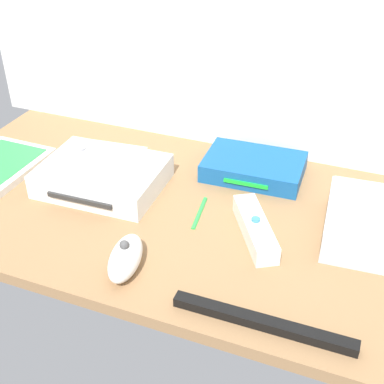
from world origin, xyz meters
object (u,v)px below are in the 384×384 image
object	(u,v)px
network_router	(254,167)
remote_nunchuk	(125,258)
remote_wand	(255,228)
sensor_bar	(263,322)
mini_computer	(382,226)
remote_classic_pad	(101,157)
game_console	(103,176)
stylus_pen	(199,213)

from	to	relation	value
network_router	remote_nunchuk	size ratio (longest dim) A/B	1.73
remote_wand	sensor_bar	xyz separation A→B (cm)	(5.98, -17.61, -0.81)
sensor_bar	remote_wand	bearing A→B (deg)	108.32
mini_computer	remote_classic_pad	xyz separation A→B (cm)	(-48.13, -1.33, 2.77)
game_console	remote_classic_pad	bearing A→B (deg)	113.38
remote_nunchuk	network_router	bearing A→B (deg)	60.67
mini_computer	network_router	size ratio (longest dim) A/B	0.98
sensor_bar	game_console	bearing A→B (deg)	148.11
remote_wand	remote_classic_pad	size ratio (longest dim) A/B	0.97
network_router	sensor_bar	xyz separation A→B (cm)	(11.16, -35.28, -1.00)
game_console	mini_computer	size ratio (longest dim) A/B	1.18
sensor_bar	stylus_pen	bearing A→B (deg)	128.89
remote_wand	sensor_bar	size ratio (longest dim) A/B	0.61
sensor_bar	network_router	bearing A→B (deg)	107.12
mini_computer	sensor_bar	distance (cm)	27.01
network_router	remote_wand	distance (cm)	18.41
mini_computer	stylus_pen	xyz separation A→B (cm)	(-28.59, -4.16, -2.29)
network_router	sensor_bar	world-z (taller)	network_router
remote_nunchuk	sensor_bar	size ratio (longest dim) A/B	0.45
game_console	remote_wand	size ratio (longest dim) A/B	1.47
remote_nunchuk	remote_classic_pad	bearing A→B (deg)	115.39
game_console	sensor_bar	world-z (taller)	game_console
stylus_pen	network_router	bearing A→B (deg)	72.05
game_console	stylus_pen	distance (cm)	19.24
mini_computer	sensor_bar	size ratio (longest dim) A/B	0.76
mini_computer	stylus_pen	size ratio (longest dim) A/B	2.01
game_console	stylus_pen	xyz separation A→B (cm)	(19.07, -1.81, -1.85)
remote_classic_pad	network_router	bearing A→B (deg)	22.03
game_console	network_router	bearing A→B (deg)	27.97
remote_wand	remote_nunchuk	xyz separation A→B (cm)	(-15.32, -14.15, 0.53)
sensor_bar	stylus_pen	xyz separation A→B (cm)	(-16.18, 19.76, -0.35)
remote_wand	stylus_pen	distance (cm)	10.49
game_console	mini_computer	bearing A→B (deg)	1.16
remote_nunchuk	stylus_pen	size ratio (longest dim) A/B	1.19
remote_classic_pad	stylus_pen	xyz separation A→B (cm)	(19.55, -2.83, -5.06)
sensor_bar	stylus_pen	world-z (taller)	sensor_bar
game_console	remote_wand	xyz separation A→B (cm)	(29.28, -3.96, -0.69)
remote_nunchuk	remote_classic_pad	xyz separation A→B (cm)	(-14.43, 19.12, 3.37)
network_router	remote_classic_pad	xyz separation A→B (cm)	(-24.57, -12.69, 3.71)
sensor_bar	stylus_pen	distance (cm)	25.54
remote_wand	game_console	bearing A→B (deg)	141.47
game_console	remote_nunchuk	distance (cm)	22.86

